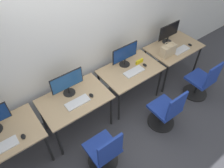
{
  "coord_description": "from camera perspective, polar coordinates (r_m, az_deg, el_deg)",
  "views": [
    {
      "loc": [
        -1.45,
        -1.79,
        3.33
      ],
      "look_at": [
        0.0,
        0.14,
        0.9
      ],
      "focal_mm": 35.0,
      "sensor_mm": 36.0,
      "label": 1
    }
  ],
  "objects": [
    {
      "name": "placard_right",
      "position": [
        4.04,
        7.18,
        5.85
      ],
      "size": [
        0.16,
        0.03,
        0.08
      ],
      "color": "yellow",
      "rests_on": "desk_right"
    },
    {
      "name": "desk_left",
      "position": [
        3.53,
        -9.65,
        -4.71
      ],
      "size": [
        1.09,
        0.71,
        0.75
      ],
      "color": "tan",
      "rests_on": "ground_plane"
    },
    {
      "name": "ground_plane",
      "position": [
        4.05,
        1.23,
        -10.13
      ],
      "size": [
        20.0,
        20.0,
        0.0
      ],
      "primitive_type": "plane",
      "color": "#3D3D42"
    },
    {
      "name": "keyboard_far_right",
      "position": [
        4.55,
        17.51,
        8.47
      ],
      "size": [
        0.38,
        0.16,
        0.02
      ],
      "color": "silver",
      "rests_on": "desk_far_right"
    },
    {
      "name": "handbag",
      "position": [
        4.29,
        14.46,
        8.53
      ],
      "size": [
        0.3,
        0.18,
        0.25
      ],
      "color": "tan",
      "rests_on": "desk_far_right"
    },
    {
      "name": "desk_far_left",
      "position": [
        3.43,
        -26.9,
        -13.18
      ],
      "size": [
        1.09,
        0.71,
        0.75
      ],
      "color": "tan",
      "rests_on": "ground_plane"
    },
    {
      "name": "mouse_right",
      "position": [
        4.02,
        8.56,
        4.93
      ],
      "size": [
        0.06,
        0.09,
        0.03
      ],
      "color": "black",
      "rests_on": "desk_right"
    },
    {
      "name": "keyboard_far_left",
      "position": [
        3.25,
        -26.58,
        -14.47
      ],
      "size": [
        0.38,
        0.16,
        0.02
      ],
      "color": "silver",
      "rests_on": "desk_far_left"
    },
    {
      "name": "office_chair_right",
      "position": [
        3.86,
        13.95,
        -7.09
      ],
      "size": [
        0.48,
        0.48,
        0.88
      ],
      "color": "black",
      "rests_on": "ground_plane"
    },
    {
      "name": "mouse_far_right",
      "position": [
        4.74,
        19.71,
        9.62
      ],
      "size": [
        0.06,
        0.09,
        0.03
      ],
      "color": "black",
      "rests_on": "desk_far_right"
    },
    {
      "name": "keyboard_right",
      "position": [
        3.87,
        5.75,
        3.23
      ],
      "size": [
        0.38,
        0.16,
        0.02
      ],
      "color": "silver",
      "rests_on": "desk_right"
    },
    {
      "name": "office_chair_far_right",
      "position": [
        4.56,
        22.35,
        0.34
      ],
      "size": [
        0.48,
        0.48,
        0.88
      ],
      "color": "black",
      "rests_on": "ground_plane"
    },
    {
      "name": "desk_right",
      "position": [
        3.98,
        4.81,
        2.92
      ],
      "size": [
        1.09,
        0.71,
        0.75
      ],
      "color": "tan",
      "rests_on": "ground_plane"
    },
    {
      "name": "monitor_right",
      "position": [
        3.88,
        3.41,
        7.72
      ],
      "size": [
        0.54,
        0.2,
        0.41
      ],
      "color": "black",
      "rests_on": "desk_right"
    },
    {
      "name": "desk_far_right",
      "position": [
        4.67,
        15.76,
        8.56
      ],
      "size": [
        1.09,
        0.71,
        0.75
      ],
      "color": "tan",
      "rests_on": "ground_plane"
    },
    {
      "name": "monitor_far_right",
      "position": [
        4.6,
        14.63,
        12.94
      ],
      "size": [
        0.54,
        0.2,
        0.41
      ],
      "color": "black",
      "rests_on": "desk_far_right"
    },
    {
      "name": "monitor_left",
      "position": [
        3.41,
        -11.6,
        0.32
      ],
      "size": [
        0.54,
        0.2,
        0.41
      ],
      "color": "black",
      "rests_on": "desk_left"
    },
    {
      "name": "office_chair_left",
      "position": [
        3.35,
        -1.98,
        -17.44
      ],
      "size": [
        0.48,
        0.48,
        0.88
      ],
      "color": "black",
      "rests_on": "ground_plane"
    },
    {
      "name": "wall_back",
      "position": [
        3.56,
        -6.88,
        12.14
      ],
      "size": [
        12.0,
        0.05,
        2.8
      ],
      "color": "silver",
      "rests_on": "ground_plane"
    },
    {
      "name": "mouse_far_left",
      "position": [
        3.23,
        -22.17,
        -12.58
      ],
      "size": [
        0.06,
        0.09,
        0.03
      ],
      "color": "black",
      "rests_on": "desk_far_left"
    },
    {
      "name": "keyboard_left",
      "position": [
        3.4,
        -8.97,
        -4.76
      ],
      "size": [
        0.38,
        0.16,
        0.02
      ],
      "color": "silver",
      "rests_on": "desk_left"
    },
    {
      "name": "mouse_left",
      "position": [
        3.46,
        -5.45,
        -2.96
      ],
      "size": [
        0.06,
        0.09,
        0.03
      ],
      "color": "black",
      "rests_on": "desk_left"
    }
  ]
}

